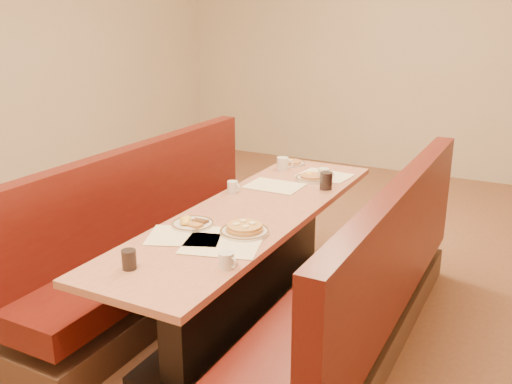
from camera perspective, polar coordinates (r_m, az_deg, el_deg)
The scene contains 19 objects.
ground at distance 3.78m, azimuth -0.41°, elevation -12.58°, with size 8.00×8.00×0.00m, color #9E6647.
room_envelope at distance 3.26m, azimuth -0.48°, elevation 18.11°, with size 6.04×8.04×2.82m.
diner_table at distance 3.61m, azimuth -0.42°, elevation -7.45°, with size 0.70×2.50×0.75m.
booth_left at distance 3.98m, azimuth -9.79°, elevation -5.42°, with size 0.55×2.50×1.05m.
booth_right at distance 3.37m, azimuth 10.80°, elevation -10.00°, with size 0.55×2.50×1.05m.
placemat_near_left at distance 3.09m, azimuth -7.14°, elevation -4.36°, with size 0.39×0.29×0.00m, color #FFEAC7.
placemat_near_right at distance 2.96m, azimuth -3.52°, elevation -5.34°, with size 0.39×0.30×0.00m, color #FFEAC7.
placemat_far_left at distance 3.93m, azimuth 1.86°, elevation 0.63°, with size 0.37×0.28×0.00m, color #FFEAC7.
placemat_far_right at distance 4.21m, azimuth 6.89°, elevation 1.68°, with size 0.36×0.27×0.00m, color #FFEAC7.
pancake_plate at distance 3.10m, azimuth -1.15°, elevation -3.80°, with size 0.27×0.27×0.06m.
eggs_plate at distance 3.24m, azimuth -6.40°, elevation -3.12°, with size 0.24×0.24×0.05m.
extra_plate_mid at distance 4.10m, azimuth 5.60°, elevation 1.45°, with size 0.24×0.24×0.05m.
extra_plate_far at distance 4.49m, azimuth 3.68°, elevation 2.93°, with size 0.20×0.20×0.04m.
coffee_mug_a at distance 2.70m, azimuth -2.93°, elevation -6.85°, with size 0.10×0.07×0.08m.
coffee_mug_b at distance 3.79m, azimuth -2.32°, elevation 0.54°, with size 0.10×0.07×0.08m.
coffee_mug_c at distance 4.09m, azimuth 6.84°, elevation 1.78°, with size 0.11×0.08×0.09m.
coffee_mug_d at distance 4.33m, azimuth 2.73°, elevation 2.87°, with size 0.12×0.09×0.10m.
soda_tumbler_near at distance 2.75m, azimuth -12.58°, elevation -6.61°, with size 0.07×0.07×0.10m.
soda_tumbler_mid at distance 3.89m, azimuth 7.02°, elevation 1.12°, with size 0.08×0.08×0.12m.
Camera 1 is at (1.54, -2.88, 1.92)m, focal length 40.00 mm.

